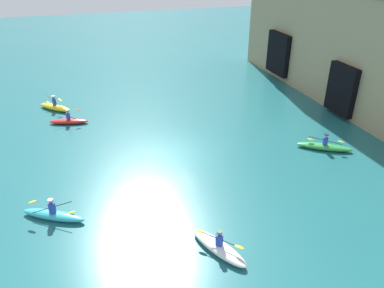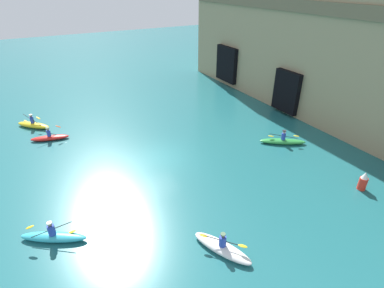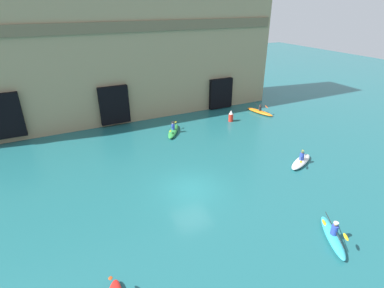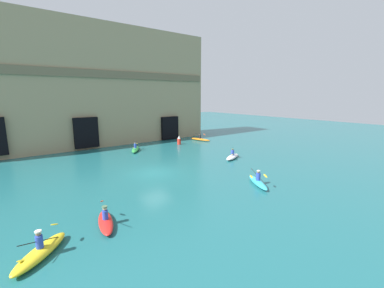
% 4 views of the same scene
% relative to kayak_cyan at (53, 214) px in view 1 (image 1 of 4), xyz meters
% --- Properties ---
extents(ground_plane, '(120.00, 120.00, 0.00)m').
position_rel_kayak_cyan_xyz_m(ground_plane, '(-4.72, 7.59, -0.24)').
color(ground_plane, '#1E6066').
extents(kayak_cyan, '(2.26, 3.19, 1.16)m').
position_rel_kayak_cyan_xyz_m(kayak_cyan, '(0.00, 0.00, 0.00)').
color(kayak_cyan, '#33B2C6').
rests_on(kayak_cyan, ground).
extents(kayak_red, '(1.47, 3.00, 1.19)m').
position_rel_kayak_cyan_xyz_m(kayak_red, '(-11.47, 1.03, -0.02)').
color(kayak_red, red).
rests_on(kayak_red, ground).
extents(kayak_green, '(2.56, 3.41, 1.15)m').
position_rel_kayak_cyan_xyz_m(kayak_green, '(-2.02, 17.08, -0.02)').
color(kayak_green, green).
rests_on(kayak_green, ground).
extents(kayak_white, '(3.18, 2.05, 1.12)m').
position_rel_kayak_cyan_xyz_m(kayak_white, '(4.59, 6.98, -0.01)').
color(kayak_white, white).
rests_on(kayak_white, ground).
extents(kayak_yellow, '(2.81, 2.80, 1.22)m').
position_rel_kayak_cyan_xyz_m(kayak_yellow, '(-14.63, 0.04, 0.01)').
color(kayak_yellow, yellow).
rests_on(kayak_yellow, ground).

